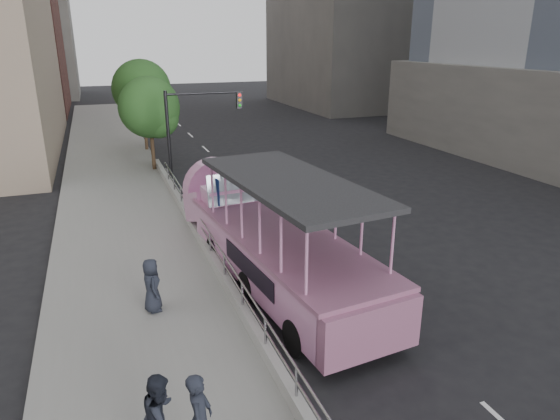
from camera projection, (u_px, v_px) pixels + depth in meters
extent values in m
plane|color=black|center=(315.00, 278.00, 16.94)|extent=(160.00, 160.00, 0.00)
cube|color=gray|center=(120.00, 205.00, 23.88)|extent=(5.50, 80.00, 0.30)
cube|color=#ACABA6|center=(211.00, 255.00, 17.54)|extent=(0.24, 30.00, 0.36)
cylinder|color=#A1A0A5|center=(297.00, 382.00, 10.27)|extent=(0.07, 0.07, 0.70)
cylinder|color=#A1A0A5|center=(265.00, 331.00, 12.04)|extent=(0.07, 0.07, 0.70)
cylinder|color=#A1A0A5|center=(242.00, 294.00, 13.82)|extent=(0.07, 0.07, 0.70)
cylinder|color=#A1A0A5|center=(224.00, 265.00, 15.59)|extent=(0.07, 0.07, 0.70)
cylinder|color=#A1A0A5|center=(210.00, 242.00, 17.36)|extent=(0.07, 0.07, 0.70)
cylinder|color=#A1A0A5|center=(199.00, 223.00, 19.14)|extent=(0.07, 0.07, 0.70)
cylinder|color=#A1A0A5|center=(189.00, 207.00, 20.91)|extent=(0.07, 0.07, 0.70)
cylinder|color=#A1A0A5|center=(181.00, 194.00, 22.69)|extent=(0.07, 0.07, 0.70)
cylinder|color=#A1A0A5|center=(174.00, 183.00, 24.46)|extent=(0.07, 0.07, 0.70)
cylinder|color=#A1A0A5|center=(168.00, 173.00, 26.24)|extent=(0.07, 0.07, 0.70)
cylinder|color=#A1A0A5|center=(210.00, 242.00, 17.36)|extent=(0.06, 22.00, 0.06)
cylinder|color=#A1A0A5|center=(210.00, 233.00, 17.26)|extent=(0.06, 22.00, 0.06)
cylinder|color=black|center=(298.00, 337.00, 12.69)|extent=(0.49, 1.03, 0.99)
cylinder|color=black|center=(375.00, 315.00, 13.72)|extent=(0.49, 1.03, 0.99)
cylinder|color=black|center=(250.00, 286.00, 15.31)|extent=(0.49, 1.03, 0.99)
cylinder|color=black|center=(318.00, 271.00, 16.33)|extent=(0.49, 1.03, 0.99)
cylinder|color=black|center=(216.00, 250.00, 17.93)|extent=(0.49, 1.03, 0.99)
cylinder|color=black|center=(277.00, 239.00, 18.95)|extent=(0.49, 1.03, 0.99)
cube|color=pink|center=(282.00, 257.00, 15.80)|extent=(3.71, 9.30, 1.38)
cube|color=pink|center=(223.00, 203.00, 20.20)|extent=(2.94, 2.62, 1.72)
cylinder|color=pink|center=(215.00, 189.00, 20.89)|extent=(2.66, 1.05, 2.60)
cube|color=#955677|center=(370.00, 331.00, 11.83)|extent=(2.79, 0.68, 1.38)
cube|color=#955677|center=(282.00, 235.00, 15.56)|extent=(3.88, 9.64, 0.13)
cube|color=black|center=(289.00, 182.00, 14.58)|extent=(3.69, 7.56, 0.15)
cube|color=#90A0AA|center=(241.00, 187.00, 18.19)|extent=(2.55, 0.49, 1.16)
cube|color=pink|center=(236.00, 193.00, 18.72)|extent=(2.53, 1.36, 0.55)
imported|color=white|center=(305.00, 196.00, 23.56)|extent=(2.97, 4.12, 1.30)
imported|color=#20242F|center=(200.00, 418.00, 8.98)|extent=(0.65, 0.78, 1.84)
imported|color=#20242F|center=(162.00, 417.00, 9.03)|extent=(0.98, 1.08, 1.81)
imported|color=#20242F|center=(152.00, 285.00, 14.10)|extent=(0.55, 0.81, 1.59)
cylinder|color=black|center=(216.00, 221.00, 18.29)|extent=(0.09, 0.09, 2.73)
cube|color=#0B1B4F|center=(215.00, 191.00, 17.91)|extent=(0.19, 0.66, 0.98)
cube|color=white|center=(216.00, 191.00, 17.92)|extent=(0.12, 0.43, 0.60)
cylinder|color=black|center=(169.00, 141.00, 26.23)|extent=(0.18, 0.18, 5.20)
cylinder|color=black|center=(204.00, 93.00, 26.11)|extent=(4.20, 0.12, 0.12)
cube|color=black|center=(239.00, 100.00, 26.88)|extent=(0.28, 0.22, 0.85)
sphere|color=red|center=(240.00, 95.00, 26.67)|extent=(0.16, 0.16, 0.16)
cylinder|color=#3B271B|center=(153.00, 149.00, 29.52)|extent=(0.22, 0.22, 3.08)
sphere|color=#255020|center=(149.00, 107.00, 28.73)|extent=(3.52, 3.52, 3.52)
sphere|color=#255020|center=(158.00, 117.00, 28.78)|extent=(2.42, 2.42, 2.42)
cylinder|color=#3B271B|center=(145.00, 129.00, 34.84)|extent=(0.22, 0.22, 3.47)
sphere|color=#255020|center=(142.00, 89.00, 33.96)|extent=(3.97, 3.97, 3.97)
sphere|color=#255020|center=(149.00, 98.00, 34.02)|extent=(2.73, 2.73, 2.73)
cube|color=slate|center=(5.00, 20.00, 65.22)|extent=(16.00, 14.00, 20.00)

